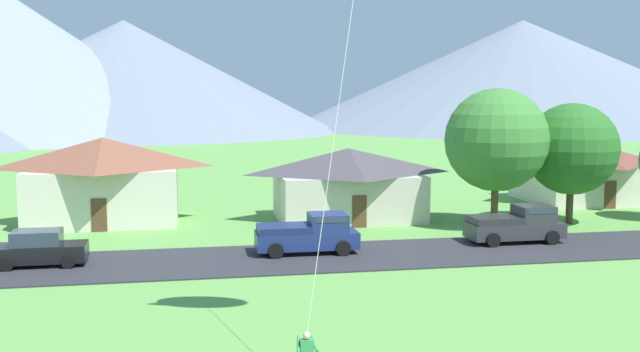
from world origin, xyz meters
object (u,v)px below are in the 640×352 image
Objects in this scene: tree_left_of_center at (572,149)px; pickup_truck_navy_west_side at (309,234)px; parked_car_black_mid_west at (40,249)px; house_right_center at (104,179)px; house_leftmost at (348,183)px; pickup_truck_charcoal_east_side at (517,224)px; tree_near_left at (496,140)px; house_left_center at (582,170)px.

pickup_truck_navy_west_side is (-17.63, -5.58, -3.66)m from tree_left_of_center.
house_right_center is at bearing 81.48° from parked_car_black_mid_west.
pickup_truck_charcoal_east_side is at bearing -51.20° from house_leftmost.
house_leftmost is 1.88× the size of pickup_truck_navy_west_side.
pickup_truck_charcoal_east_side is (-0.82, -4.78, -4.31)m from tree_near_left.
house_leftmost is at bearing -166.84° from house_left_center.
tree_near_left is 1.12× the size of tree_left_of_center.
house_left_center is 14.53m from tree_near_left.
tree_near_left is (-11.07, -8.92, 2.99)m from house_left_center.
house_leftmost reaches higher than pickup_truck_charcoal_east_side.
house_leftmost is 14.20m from tree_left_of_center.
tree_left_of_center reaches higher than house_right_center.
parked_car_black_mid_west is 24.67m from pickup_truck_charcoal_east_side.
tree_near_left is at bearing -28.28° from house_leftmost.
pickup_truck_charcoal_east_side is (7.39, -9.20, -1.35)m from house_leftmost.
pickup_truck_navy_west_side is at bearing -45.31° from house_right_center.
house_left_center is at bearing 49.06° from pickup_truck_charcoal_east_side.
house_leftmost is 1.29× the size of tree_left_of_center.
house_leftmost is 19.80m from house_left_center.
house_left_center is 2.14× the size of parked_car_black_mid_west.
parked_car_black_mid_west is at bearing -167.42° from tree_near_left.
house_left_center is 1.73× the size of pickup_truck_navy_west_side.
tree_left_of_center is at bearing 17.58° from pickup_truck_navy_west_side.
tree_near_left is at bearing 23.10° from pickup_truck_navy_west_side.
house_right_center is 1.29× the size of tree_left_of_center.
house_left_center is at bearing 31.18° from pickup_truck_navy_west_side.
tree_near_left reaches higher than house_right_center.
house_leftmost is 1.15× the size of tree_near_left.
house_leftmost is at bearing -6.07° from house_right_center.
parked_car_black_mid_west is at bearing -178.37° from pickup_truck_navy_west_side.
parked_car_black_mid_west is (-30.64, -5.96, -3.85)m from tree_left_of_center.
house_leftmost is 11.88m from pickup_truck_charcoal_east_side.
house_right_center is at bearing 165.65° from tree_near_left.
house_leftmost is at bearing 162.80° from tree_left_of_center.
tree_near_left is 1.63× the size of pickup_truck_charcoal_east_side.
pickup_truck_charcoal_east_side is (22.89, -10.84, -1.75)m from house_right_center.
tree_left_of_center is 1.80× the size of parked_car_black_mid_west.
pickup_truck_navy_west_side is (13.01, 0.37, 0.19)m from parked_car_black_mid_west.
tree_near_left reaches higher than pickup_truck_navy_west_side.
tree_near_left is (8.21, -4.42, 2.96)m from house_leftmost.
tree_left_of_center is at bearing 3.02° from tree_near_left.
pickup_truck_navy_west_side is at bearing -177.38° from pickup_truck_charcoal_east_side.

